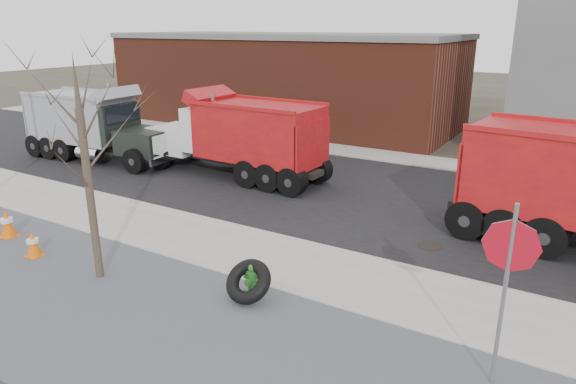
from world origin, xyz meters
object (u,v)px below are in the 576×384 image
Objects in this scene: fire_hydrant at (253,280)px; stop_sign at (508,267)px; dump_truck_red_b at (238,134)px; dump_truck_grey at (95,123)px; truck_tire at (248,281)px.

stop_sign is at bearing -1.27° from fire_hydrant.
dump_truck_red_b reaches higher than dump_truck_grey.
fire_hydrant is 5.39m from stop_sign.
dump_truck_red_b is at bearing 5.31° from dump_truck_grey.
dump_truck_grey is (-6.97, -1.05, -0.05)m from dump_truck_red_b.
truck_tire is at bearing -162.00° from stop_sign.
stop_sign is at bearing -23.91° from dump_truck_grey.
fire_hydrant is 0.78× the size of truck_tire.
dump_truck_grey is at bearing 152.77° from truck_tire.
truck_tire is 14.46m from dump_truck_grey.
truck_tire is (0.04, -0.22, 0.08)m from fire_hydrant.
truck_tire is 0.15× the size of dump_truck_grey.
fire_hydrant is 14.33m from dump_truck_grey.
stop_sign is 13.38m from dump_truck_red_b.
dump_truck_red_b is at bearing 130.79° from fire_hydrant.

